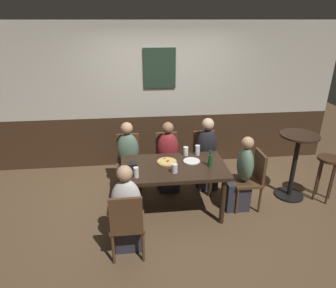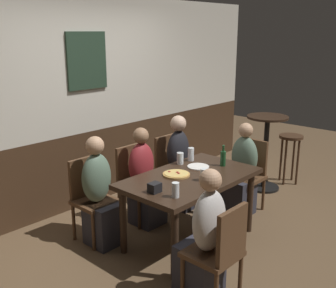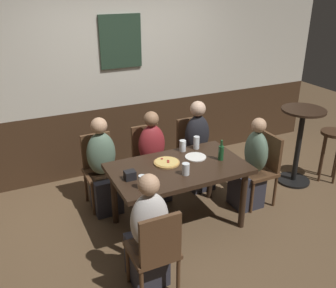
{
  "view_description": "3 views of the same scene",
  "coord_description": "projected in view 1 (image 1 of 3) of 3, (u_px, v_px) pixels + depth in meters",
  "views": [
    {
      "loc": [
        -0.48,
        -3.59,
        2.61
      ],
      "look_at": [
        -0.09,
        -0.07,
        1.1
      ],
      "focal_mm": 31.51,
      "sensor_mm": 36.0,
      "label": 1
    },
    {
      "loc": [
        -3.05,
        -2.49,
        2.18
      ],
      "look_at": [
        -0.2,
        0.13,
        1.1
      ],
      "focal_mm": 43.63,
      "sensor_mm": 36.0,
      "label": 2
    },
    {
      "loc": [
        -1.62,
        -3.14,
        2.57
      ],
      "look_at": [
        -0.08,
        0.08,
        0.98
      ],
      "focal_mm": 39.93,
      "sensor_mm": 36.0,
      "label": 3
    }
  ],
  "objects": [
    {
      "name": "ground_plane",
      "position": [
        173.0,
        211.0,
        4.35
      ],
      "size": [
        12.0,
        12.0,
        0.0
      ],
      "primitive_type": "plane",
      "color": "brown"
    },
    {
      "name": "wall_back",
      "position": [
        162.0,
        97.0,
        5.35
      ],
      "size": [
        6.4,
        0.13,
        2.6
      ],
      "color": "#3D2819",
      "rests_on": "ground_plane"
    },
    {
      "name": "dining_table",
      "position": [
        174.0,
        172.0,
        4.1
      ],
      "size": [
        1.45,
        0.85,
        0.74
      ],
      "color": "black",
      "rests_on": "ground_plane"
    },
    {
      "name": "chair_head_east",
      "position": [
        251.0,
        177.0,
        4.28
      ],
      "size": [
        0.4,
        0.4,
        0.88
      ],
      "color": "#513521",
      "rests_on": "ground_plane"
    },
    {
      "name": "chair_mid_far",
      "position": [
        167.0,
        156.0,
        4.93
      ],
      "size": [
        0.4,
        0.4,
        0.88
      ],
      "color": "#513521",
      "rests_on": "ground_plane"
    },
    {
      "name": "chair_left_near",
      "position": [
        127.0,
        222.0,
        3.33
      ],
      "size": [
        0.4,
        0.4,
        0.88
      ],
      "color": "#513521",
      "rests_on": "ground_plane"
    },
    {
      "name": "chair_left_far",
      "position": [
        129.0,
        158.0,
        4.86
      ],
      "size": [
        0.4,
        0.4,
        0.88
      ],
      "color": "#513521",
      "rests_on": "ground_plane"
    },
    {
      "name": "chair_right_far",
      "position": [
        205.0,
        154.0,
        4.99
      ],
      "size": [
        0.4,
        0.4,
        0.88
      ],
      "color": "#513521",
      "rests_on": "ground_plane"
    },
    {
      "name": "person_head_east",
      "position": [
        240.0,
        179.0,
        4.27
      ],
      "size": [
        0.37,
        0.34,
        1.13
      ],
      "color": "#2D2D38",
      "rests_on": "ground_plane"
    },
    {
      "name": "person_mid_far",
      "position": [
        168.0,
        162.0,
        4.79
      ],
      "size": [
        0.34,
        0.37,
        1.13
      ],
      "color": "#2D2D38",
      "rests_on": "ground_plane"
    },
    {
      "name": "person_left_near",
      "position": [
        127.0,
        214.0,
        3.48
      ],
      "size": [
        0.34,
        0.37,
        1.15
      ],
      "color": "#2D2D38",
      "rests_on": "ground_plane"
    },
    {
      "name": "person_left_far",
      "position": [
        129.0,
        163.0,
        4.72
      ],
      "size": [
        0.34,
        0.37,
        1.15
      ],
      "color": "#2D2D38",
      "rests_on": "ground_plane"
    },
    {
      "name": "person_right_far",
      "position": [
        207.0,
        158.0,
        4.84
      ],
      "size": [
        0.34,
        0.37,
        1.17
      ],
      "color": "#2D2D38",
      "rests_on": "ground_plane"
    },
    {
      "name": "pizza",
      "position": [
        167.0,
        162.0,
        4.16
      ],
      "size": [
        0.28,
        0.28,
        0.03
      ],
      "color": "tan",
      "rests_on": "dining_table"
    },
    {
      "name": "beer_glass_half",
      "position": [
        197.0,
        150.0,
        4.37
      ],
      "size": [
        0.07,
        0.07,
        0.15
      ],
      "color": "silver",
      "rests_on": "dining_table"
    },
    {
      "name": "tumbler_water",
      "position": [
        136.0,
        173.0,
        3.75
      ],
      "size": [
        0.07,
        0.07,
        0.14
      ],
      "color": "silver",
      "rests_on": "dining_table"
    },
    {
      "name": "tumbler_short",
      "position": [
        175.0,
        169.0,
        3.87
      ],
      "size": [
        0.08,
        0.08,
        0.12
      ],
      "color": "silver",
      "rests_on": "dining_table"
    },
    {
      "name": "pint_glass_stout",
      "position": [
        186.0,
        152.0,
        4.37
      ],
      "size": [
        0.08,
        0.08,
        0.13
      ],
      "color": "silver",
      "rests_on": "dining_table"
    },
    {
      "name": "beer_bottle_green",
      "position": [
        210.0,
        160.0,
        4.03
      ],
      "size": [
        0.06,
        0.06,
        0.23
      ],
      "color": "#194723",
      "rests_on": "dining_table"
    },
    {
      "name": "plate_white_large",
      "position": [
        192.0,
        161.0,
        4.19
      ],
      "size": [
        0.24,
        0.24,
        0.01
      ],
      "primitive_type": "cylinder",
      "color": "white",
      "rests_on": "dining_table"
    },
    {
      "name": "condiment_caddy",
      "position": [
        133.0,
        166.0,
        3.95
      ],
      "size": [
        0.11,
        0.09,
        0.09
      ],
      "primitive_type": "cube",
      "color": "black",
      "rests_on": "dining_table"
    },
    {
      "name": "side_bar_table",
      "position": [
        295.0,
        161.0,
        4.48
      ],
      "size": [
        0.56,
        0.56,
        1.05
      ],
      "color": "black",
      "rests_on": "ground_plane"
    },
    {
      "name": "bar_stool",
      "position": [
        328.0,
        167.0,
        4.41
      ],
      "size": [
        0.34,
        0.34,
        0.72
      ],
      "color": "#422B1C",
      "rests_on": "ground_plane"
    }
  ]
}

